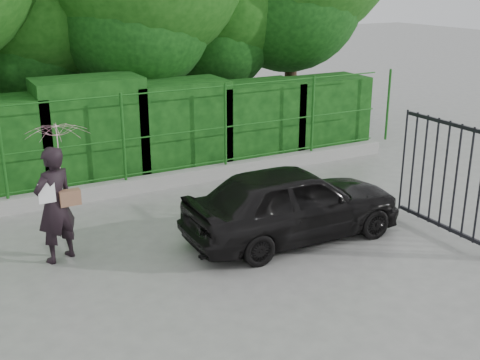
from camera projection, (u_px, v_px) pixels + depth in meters
name	position (u px, v px, depth m)	size (l,w,h in m)	color
ground	(200.00, 294.00, 8.50)	(80.00, 80.00, 0.00)	gray
kerb	(107.00, 190.00, 12.21)	(14.00, 0.25, 0.30)	#9E9E99
fence	(115.00, 139.00, 11.97)	(14.13, 0.06, 1.80)	#185516
hedge	(81.00, 138.00, 12.67)	(14.20, 1.20, 2.29)	black
gate	(480.00, 180.00, 9.58)	(0.22, 2.33, 2.36)	black
woman	(57.00, 173.00, 9.16)	(1.03, 0.98, 2.19)	black
car	(293.00, 202.00, 10.13)	(1.52, 3.79, 1.29)	black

